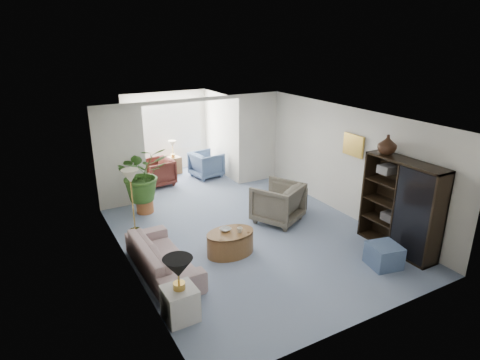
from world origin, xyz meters
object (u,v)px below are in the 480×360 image
wingback_chair (278,203)px  entertainment_cabinet (401,206)px  sofa (163,257)px  sunroom_table (174,165)px  coffee_cup (240,230)px  cabinet_urn (387,144)px  sunroom_chair_maroon (157,173)px  coffee_bowl (225,230)px  plant_pot (145,206)px  ottoman (384,255)px  sunroom_chair_blue (207,164)px  framed_picture (354,145)px  table_lamp (178,268)px  end_table (180,303)px  floor_lamp (130,176)px  side_table_dark (295,199)px  coffee_table (230,243)px

wingback_chair → entertainment_cabinet: entertainment_cabinet is taller
sofa → sunroom_table: (2.06, 5.04, -0.04)m
coffee_cup → cabinet_urn: 3.26m
coffee_cup → sunroom_chair_maroon: 4.42m
coffee_bowl → plant_pot: (-0.82, 2.59, -0.32)m
coffee_cup → wingback_chair: wingback_chair is taller
ottoman → sunroom_chair_blue: (-0.75, 6.06, 0.16)m
framed_picture → table_lamp: (-4.70, -1.52, -0.84)m
coffee_bowl → sunroom_chair_blue: size_ratio=0.25×
entertainment_cabinet → ottoman: 1.05m
plant_pot → sunroom_chair_blue: 2.86m
end_table → cabinet_urn: bearing=5.4°
end_table → plant_pot: (0.67, 4.02, -0.10)m
table_lamp → sunroom_chair_maroon: size_ratio=0.54×
sofa → table_lamp: size_ratio=4.58×
end_table → sunroom_chair_maroon: sunroom_chair_maroon is taller
coffee_cup → plant_pot: coffee_cup is taller
coffee_cup → sunroom_chair_maroon: (-0.17, 4.41, -0.13)m
plant_pot → sunroom_table: bearing=56.0°
cabinet_urn → sofa: bearing=167.8°
floor_lamp → coffee_cup: (1.50, -1.92, -0.75)m
floor_lamp → plant_pot: size_ratio=0.90×
sofa → plant_pot: bearing=-11.2°
wingback_chair → cabinet_urn: cabinet_urn is taller
coffee_cup → plant_pot: 2.99m
coffee_cup → side_table_dark: (2.15, 1.17, -0.22)m
entertainment_cabinet → sunroom_table: (-2.21, 6.47, -0.65)m
coffee_table → entertainment_cabinet: size_ratio=0.52×
table_lamp → ottoman: 3.84m
coffee_table → coffee_bowl: (-0.05, 0.10, 0.25)m
framed_picture → end_table: bearing=-162.1°
table_lamp → sunroom_table: size_ratio=0.86×
sofa → coffee_bowl: bearing=-87.7°
table_lamp → coffee_table: table_lamp is taller
sofa → sunroom_table: size_ratio=3.95×
end_table → sunroom_chair_blue: 6.40m
ottoman → table_lamp: bearing=173.7°
wingback_chair → sunroom_chair_maroon: bearing=-93.5°
wingback_chair → entertainment_cabinet: 2.59m
sunroom_chair_maroon → sunroom_table: sunroom_chair_maroon is taller
coffee_table → sunroom_table: size_ratio=1.86×
end_table → ottoman: 3.78m
coffee_cup → ottoman: coffee_cup is taller
floor_lamp → entertainment_cabinet: size_ratio=0.20×
table_lamp → sunroom_chair_blue: table_lamp is taller
cabinet_urn → ottoman: cabinet_urn is taller
end_table → table_lamp: bearing=0.0°
coffee_table → plant_pot: 2.82m
end_table → coffee_table: bearing=41.0°
sofa → wingback_chair: (2.93, 0.75, 0.15)m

